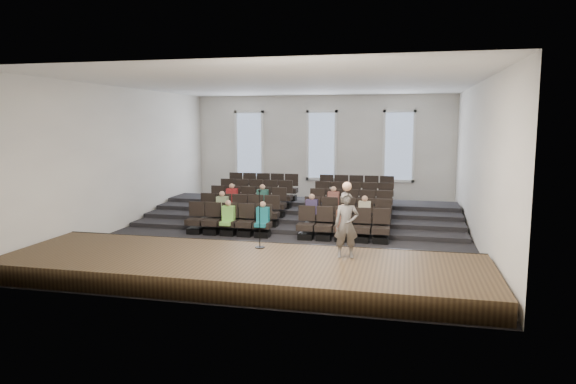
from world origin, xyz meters
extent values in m
plane|color=black|center=(0.00, 0.00, 0.00)|extent=(14.00, 14.00, 0.00)
cube|color=white|center=(0.00, 0.00, 5.01)|extent=(12.00, 14.00, 0.02)
cube|color=white|center=(0.00, 7.02, 2.50)|extent=(12.00, 0.04, 5.00)
cube|color=white|center=(0.00, -7.02, 2.50)|extent=(12.00, 0.04, 5.00)
cube|color=white|center=(-6.02, 0.00, 2.50)|extent=(0.04, 14.00, 5.00)
cube|color=white|center=(6.02, 0.00, 2.50)|extent=(0.04, 14.00, 5.00)
cube|color=#48351F|center=(0.00, -5.10, 0.25)|extent=(11.80, 3.60, 0.50)
cube|color=black|center=(0.00, -3.33, 0.25)|extent=(11.80, 0.06, 0.52)
cube|color=black|center=(0.00, 2.33, 0.07)|extent=(11.80, 4.80, 0.15)
cube|color=black|center=(0.00, 2.85, 0.15)|extent=(11.80, 3.75, 0.30)
cube|color=black|center=(0.00, 3.38, 0.22)|extent=(11.80, 2.70, 0.45)
cube|color=black|center=(0.00, 3.90, 0.30)|extent=(11.80, 1.65, 0.60)
cube|color=black|center=(-3.13, -0.60, 0.10)|extent=(0.47, 0.43, 0.20)
cube|color=black|center=(-3.13, -0.60, 0.41)|extent=(0.55, 0.50, 0.19)
cube|color=black|center=(-3.13, -0.39, 0.82)|extent=(0.55, 0.08, 0.50)
cube|color=black|center=(-2.53, -0.60, 0.10)|extent=(0.47, 0.43, 0.20)
cube|color=black|center=(-2.53, -0.60, 0.41)|extent=(0.55, 0.50, 0.19)
cube|color=black|center=(-2.53, -0.39, 0.82)|extent=(0.55, 0.08, 0.50)
cube|color=black|center=(-1.93, -0.60, 0.10)|extent=(0.47, 0.43, 0.20)
cube|color=black|center=(-1.93, -0.60, 0.41)|extent=(0.55, 0.50, 0.19)
cube|color=black|center=(-1.93, -0.39, 0.82)|extent=(0.55, 0.08, 0.50)
cube|color=black|center=(-1.33, -0.60, 0.10)|extent=(0.47, 0.43, 0.20)
cube|color=black|center=(-1.33, -0.60, 0.41)|extent=(0.55, 0.50, 0.19)
cube|color=black|center=(-1.33, -0.39, 0.82)|extent=(0.55, 0.08, 0.50)
cube|color=black|center=(-0.73, -0.60, 0.10)|extent=(0.47, 0.43, 0.20)
cube|color=black|center=(-0.73, -0.60, 0.41)|extent=(0.55, 0.50, 0.19)
cube|color=black|center=(-0.73, -0.39, 0.82)|extent=(0.55, 0.08, 0.50)
cube|color=black|center=(0.73, -0.60, 0.10)|extent=(0.47, 0.43, 0.20)
cube|color=black|center=(0.73, -0.60, 0.41)|extent=(0.55, 0.50, 0.19)
cube|color=black|center=(0.73, -0.39, 0.82)|extent=(0.55, 0.08, 0.50)
cube|color=black|center=(1.33, -0.60, 0.10)|extent=(0.47, 0.43, 0.20)
cube|color=black|center=(1.33, -0.60, 0.41)|extent=(0.55, 0.50, 0.19)
cube|color=black|center=(1.33, -0.39, 0.82)|extent=(0.55, 0.08, 0.50)
cube|color=black|center=(1.93, -0.60, 0.10)|extent=(0.47, 0.43, 0.20)
cube|color=black|center=(1.93, -0.60, 0.41)|extent=(0.55, 0.50, 0.19)
cube|color=black|center=(1.93, -0.39, 0.82)|extent=(0.55, 0.08, 0.50)
cube|color=black|center=(2.53, -0.60, 0.10)|extent=(0.47, 0.43, 0.20)
cube|color=black|center=(2.53, -0.60, 0.41)|extent=(0.55, 0.50, 0.19)
cube|color=black|center=(2.53, -0.39, 0.82)|extent=(0.55, 0.08, 0.50)
cube|color=black|center=(3.13, -0.60, 0.10)|extent=(0.47, 0.43, 0.20)
cube|color=black|center=(3.13, -0.60, 0.41)|extent=(0.55, 0.50, 0.19)
cube|color=black|center=(3.13, -0.39, 0.82)|extent=(0.55, 0.08, 0.50)
cube|color=black|center=(-3.13, 0.45, 0.25)|extent=(0.47, 0.43, 0.20)
cube|color=black|center=(-3.13, 0.45, 0.56)|extent=(0.55, 0.50, 0.19)
cube|color=black|center=(-3.13, 0.66, 0.97)|extent=(0.55, 0.08, 0.50)
cube|color=black|center=(-2.53, 0.45, 0.25)|extent=(0.47, 0.43, 0.20)
cube|color=black|center=(-2.53, 0.45, 0.56)|extent=(0.55, 0.50, 0.19)
cube|color=black|center=(-2.53, 0.66, 0.97)|extent=(0.55, 0.08, 0.50)
cube|color=black|center=(-1.93, 0.45, 0.25)|extent=(0.47, 0.43, 0.20)
cube|color=black|center=(-1.93, 0.45, 0.56)|extent=(0.55, 0.50, 0.19)
cube|color=black|center=(-1.93, 0.66, 0.97)|extent=(0.55, 0.08, 0.50)
cube|color=black|center=(-1.33, 0.45, 0.25)|extent=(0.47, 0.43, 0.20)
cube|color=black|center=(-1.33, 0.45, 0.56)|extent=(0.55, 0.50, 0.19)
cube|color=black|center=(-1.33, 0.66, 0.97)|extent=(0.55, 0.08, 0.50)
cube|color=black|center=(-0.73, 0.45, 0.25)|extent=(0.47, 0.43, 0.20)
cube|color=black|center=(-0.73, 0.45, 0.56)|extent=(0.55, 0.50, 0.19)
cube|color=black|center=(-0.73, 0.66, 0.97)|extent=(0.55, 0.08, 0.50)
cube|color=black|center=(0.73, 0.45, 0.25)|extent=(0.47, 0.43, 0.20)
cube|color=black|center=(0.73, 0.45, 0.56)|extent=(0.55, 0.50, 0.19)
cube|color=black|center=(0.73, 0.66, 0.97)|extent=(0.55, 0.08, 0.50)
cube|color=black|center=(1.33, 0.45, 0.25)|extent=(0.47, 0.43, 0.20)
cube|color=black|center=(1.33, 0.45, 0.56)|extent=(0.55, 0.50, 0.19)
cube|color=black|center=(1.33, 0.66, 0.97)|extent=(0.55, 0.08, 0.50)
cube|color=black|center=(1.93, 0.45, 0.25)|extent=(0.47, 0.43, 0.20)
cube|color=black|center=(1.93, 0.45, 0.56)|extent=(0.55, 0.50, 0.19)
cube|color=black|center=(1.93, 0.66, 0.97)|extent=(0.55, 0.08, 0.50)
cube|color=black|center=(2.53, 0.45, 0.25)|extent=(0.47, 0.43, 0.20)
cube|color=black|center=(2.53, 0.45, 0.56)|extent=(0.55, 0.50, 0.19)
cube|color=black|center=(2.53, 0.66, 0.97)|extent=(0.55, 0.08, 0.50)
cube|color=black|center=(3.13, 0.45, 0.25)|extent=(0.47, 0.43, 0.20)
cube|color=black|center=(3.13, 0.45, 0.56)|extent=(0.55, 0.50, 0.19)
cube|color=black|center=(3.13, 0.66, 0.97)|extent=(0.55, 0.08, 0.50)
cube|color=black|center=(-3.13, 1.50, 0.40)|extent=(0.47, 0.42, 0.20)
cube|color=black|center=(-3.13, 1.50, 0.71)|extent=(0.55, 0.50, 0.19)
cube|color=black|center=(-3.13, 1.71, 1.12)|extent=(0.55, 0.08, 0.50)
cube|color=black|center=(-2.53, 1.50, 0.40)|extent=(0.47, 0.42, 0.20)
cube|color=black|center=(-2.53, 1.50, 0.71)|extent=(0.55, 0.50, 0.19)
cube|color=black|center=(-2.53, 1.71, 1.12)|extent=(0.55, 0.08, 0.50)
cube|color=black|center=(-1.93, 1.50, 0.40)|extent=(0.47, 0.42, 0.20)
cube|color=black|center=(-1.93, 1.50, 0.71)|extent=(0.55, 0.50, 0.19)
cube|color=black|center=(-1.93, 1.71, 1.12)|extent=(0.55, 0.08, 0.50)
cube|color=black|center=(-1.33, 1.50, 0.40)|extent=(0.47, 0.42, 0.20)
cube|color=black|center=(-1.33, 1.50, 0.71)|extent=(0.55, 0.50, 0.19)
cube|color=black|center=(-1.33, 1.71, 1.12)|extent=(0.55, 0.08, 0.50)
cube|color=black|center=(-0.73, 1.50, 0.40)|extent=(0.47, 0.42, 0.20)
cube|color=black|center=(-0.73, 1.50, 0.71)|extent=(0.55, 0.50, 0.19)
cube|color=black|center=(-0.73, 1.71, 1.12)|extent=(0.55, 0.08, 0.50)
cube|color=black|center=(0.73, 1.50, 0.40)|extent=(0.47, 0.42, 0.20)
cube|color=black|center=(0.73, 1.50, 0.71)|extent=(0.55, 0.50, 0.19)
cube|color=black|center=(0.73, 1.71, 1.12)|extent=(0.55, 0.08, 0.50)
cube|color=black|center=(1.33, 1.50, 0.40)|extent=(0.47, 0.42, 0.20)
cube|color=black|center=(1.33, 1.50, 0.71)|extent=(0.55, 0.50, 0.19)
cube|color=black|center=(1.33, 1.71, 1.12)|extent=(0.55, 0.08, 0.50)
cube|color=black|center=(1.93, 1.50, 0.40)|extent=(0.47, 0.42, 0.20)
cube|color=black|center=(1.93, 1.50, 0.71)|extent=(0.55, 0.50, 0.19)
cube|color=black|center=(1.93, 1.71, 1.12)|extent=(0.55, 0.08, 0.50)
cube|color=black|center=(2.53, 1.50, 0.40)|extent=(0.47, 0.42, 0.20)
cube|color=black|center=(2.53, 1.50, 0.71)|extent=(0.55, 0.50, 0.19)
cube|color=black|center=(2.53, 1.71, 1.12)|extent=(0.55, 0.08, 0.50)
cube|color=black|center=(3.13, 1.50, 0.40)|extent=(0.47, 0.42, 0.20)
cube|color=black|center=(3.13, 1.50, 0.71)|extent=(0.55, 0.50, 0.19)
cube|color=black|center=(3.13, 1.71, 1.12)|extent=(0.55, 0.08, 0.50)
cube|color=black|center=(-3.13, 2.55, 0.55)|extent=(0.47, 0.42, 0.20)
cube|color=black|center=(-3.13, 2.55, 0.86)|extent=(0.55, 0.50, 0.19)
cube|color=black|center=(-3.13, 2.76, 1.27)|extent=(0.55, 0.08, 0.50)
cube|color=black|center=(-2.53, 2.55, 0.55)|extent=(0.47, 0.42, 0.20)
cube|color=black|center=(-2.53, 2.55, 0.86)|extent=(0.55, 0.50, 0.19)
cube|color=black|center=(-2.53, 2.76, 1.27)|extent=(0.55, 0.08, 0.50)
cube|color=black|center=(-1.93, 2.55, 0.55)|extent=(0.47, 0.42, 0.20)
cube|color=black|center=(-1.93, 2.55, 0.86)|extent=(0.55, 0.50, 0.19)
cube|color=black|center=(-1.93, 2.76, 1.27)|extent=(0.55, 0.08, 0.50)
cube|color=black|center=(-1.33, 2.55, 0.55)|extent=(0.47, 0.42, 0.20)
cube|color=black|center=(-1.33, 2.55, 0.86)|extent=(0.55, 0.50, 0.19)
cube|color=black|center=(-1.33, 2.76, 1.27)|extent=(0.55, 0.08, 0.50)
cube|color=black|center=(-0.73, 2.55, 0.55)|extent=(0.47, 0.42, 0.20)
cube|color=black|center=(-0.73, 2.55, 0.86)|extent=(0.55, 0.50, 0.19)
cube|color=black|center=(-0.73, 2.76, 1.27)|extent=(0.55, 0.08, 0.50)
cube|color=black|center=(0.73, 2.55, 0.55)|extent=(0.47, 0.42, 0.20)
cube|color=black|center=(0.73, 2.55, 0.86)|extent=(0.55, 0.50, 0.19)
cube|color=black|center=(0.73, 2.76, 1.27)|extent=(0.55, 0.08, 0.50)
cube|color=black|center=(1.33, 2.55, 0.55)|extent=(0.47, 0.42, 0.20)
cube|color=black|center=(1.33, 2.55, 0.86)|extent=(0.55, 0.50, 0.19)
cube|color=black|center=(1.33, 2.76, 1.27)|extent=(0.55, 0.08, 0.50)
cube|color=black|center=(1.93, 2.55, 0.55)|extent=(0.47, 0.42, 0.20)
cube|color=black|center=(1.93, 2.55, 0.86)|extent=(0.55, 0.50, 0.19)
cube|color=black|center=(1.93, 2.76, 1.27)|extent=(0.55, 0.08, 0.50)
cube|color=black|center=(2.53, 2.55, 0.55)|extent=(0.47, 0.42, 0.20)
cube|color=black|center=(2.53, 2.55, 0.86)|extent=(0.55, 0.50, 0.19)
cube|color=black|center=(2.53, 2.76, 1.27)|extent=(0.55, 0.08, 0.50)
cube|color=black|center=(3.13, 2.55, 0.55)|extent=(0.47, 0.42, 0.20)
cube|color=black|center=(3.13, 2.55, 0.86)|extent=(0.55, 0.50, 0.19)
cube|color=black|center=(3.13, 2.76, 1.27)|extent=(0.55, 0.08, 0.50)
cube|color=black|center=(-3.13, 3.60, 0.70)|extent=(0.47, 0.42, 0.20)
cube|color=black|center=(-3.13, 3.60, 1.01)|extent=(0.55, 0.50, 0.19)
cube|color=black|center=(-3.13, 3.81, 1.42)|extent=(0.55, 0.08, 0.50)
cube|color=black|center=(-2.53, 3.60, 0.70)|extent=(0.47, 0.42, 0.20)
cube|color=black|center=(-2.53, 3.60, 1.01)|extent=(0.55, 0.50, 0.19)
cube|color=black|center=(-2.53, 3.81, 1.42)|extent=(0.55, 0.08, 0.50)
cube|color=black|center=(-1.93, 3.60, 0.70)|extent=(0.47, 0.42, 0.20)
cube|color=black|center=(-1.93, 3.60, 1.01)|extent=(0.55, 0.50, 0.19)
cube|color=black|center=(-1.93, 3.81, 1.42)|extent=(0.55, 0.08, 0.50)
cube|color=black|center=(-1.33, 3.60, 0.70)|extent=(0.47, 0.42, 0.20)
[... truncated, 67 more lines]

